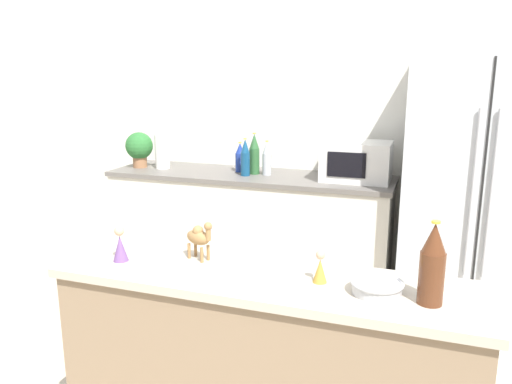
# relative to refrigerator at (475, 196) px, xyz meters

# --- Properties ---
(wall_back) EXTENTS (8.00, 0.06, 2.55)m
(wall_back) POSITION_rel_refrigerator_xyz_m (-1.07, 0.42, 0.37)
(wall_back) COLOR silver
(wall_back) RESTS_ON ground_plane
(back_counter) EXTENTS (2.20, 0.63, 0.93)m
(back_counter) POSITION_rel_refrigerator_xyz_m (-1.61, 0.09, -0.44)
(back_counter) COLOR silver
(back_counter) RESTS_ON ground_plane
(refrigerator) EXTENTS (0.90, 0.77, 1.81)m
(refrigerator) POSITION_rel_refrigerator_xyz_m (0.00, 0.00, 0.00)
(refrigerator) COLOR silver
(refrigerator) RESTS_ON ground_plane
(bar_counter) EXTENTS (1.65, 0.44, 0.92)m
(bar_counter) POSITION_rel_refrigerator_xyz_m (-0.87, -1.77, -0.44)
(bar_counter) COLOR #8C7256
(bar_counter) RESTS_ON ground_plane
(potted_plant) EXTENTS (0.22, 0.22, 0.29)m
(potted_plant) POSITION_rel_refrigerator_xyz_m (-2.55, 0.04, 0.19)
(potted_plant) COLOR #9E6B47
(potted_plant) RESTS_ON back_counter
(paper_towel_roll) EXTENTS (0.12, 0.12, 0.28)m
(paper_towel_roll) POSITION_rel_refrigerator_xyz_m (-2.35, 0.06, 0.17)
(paper_towel_roll) COLOR white
(paper_towel_roll) RESTS_ON back_counter
(microwave) EXTENTS (0.48, 0.37, 0.28)m
(microwave) POSITION_rel_refrigerator_xyz_m (-0.79, 0.11, 0.17)
(microwave) COLOR white
(microwave) RESTS_ON back_counter
(back_bottle_0) EXTENTS (0.07, 0.07, 0.28)m
(back_bottle_0) POSITION_rel_refrigerator_xyz_m (-1.61, -0.00, 0.16)
(back_bottle_0) COLOR navy
(back_bottle_0) RESTS_ON back_counter
(back_bottle_1) EXTENTS (0.08, 0.08, 0.23)m
(back_bottle_1) POSITION_rel_refrigerator_xyz_m (-1.70, 0.14, 0.14)
(back_bottle_1) COLOR navy
(back_bottle_1) RESTS_ON back_counter
(back_bottle_2) EXTENTS (0.07, 0.07, 0.26)m
(back_bottle_2) POSITION_rel_refrigerator_xyz_m (-1.46, 0.08, 0.15)
(back_bottle_2) COLOR #B2B7BC
(back_bottle_2) RESTS_ON back_counter
(back_bottle_3) EXTENTS (0.08, 0.08, 0.32)m
(back_bottle_3) POSITION_rel_refrigerator_xyz_m (-1.57, 0.09, 0.18)
(back_bottle_3) COLOR #2D6033
(back_bottle_3) RESTS_ON back_counter
(wine_bottle) EXTENTS (0.08, 0.08, 0.29)m
(wine_bottle) POSITION_rel_refrigerator_xyz_m (-0.27, -1.81, 0.16)
(wine_bottle) COLOR #562D19
(wine_bottle) RESTS_ON bar_counter
(fruit_bowl) EXTENTS (0.19, 0.19, 0.05)m
(fruit_bowl) POSITION_rel_refrigerator_xyz_m (-0.44, -1.79, 0.05)
(fruit_bowl) COLOR #B7BABF
(fruit_bowl) RESTS_ON bar_counter
(camel_figurine) EXTENTS (0.14, 0.10, 0.17)m
(camel_figurine) POSITION_rel_refrigerator_xyz_m (-1.17, -1.70, 0.12)
(camel_figurine) COLOR olive
(camel_figurine) RESTS_ON bar_counter
(wise_man_figurine_blue) EXTENTS (0.06, 0.06, 0.15)m
(wise_man_figurine_blue) POSITION_rel_refrigerator_xyz_m (-1.47, -1.82, 0.08)
(wise_man_figurine_blue) COLOR #6B4784
(wise_man_figurine_blue) RESTS_ON bar_counter
(wise_man_figurine_crimson) EXTENTS (0.05, 0.05, 0.12)m
(wise_man_figurine_crimson) POSITION_rel_refrigerator_xyz_m (-0.65, -1.76, 0.07)
(wise_man_figurine_crimson) COLOR #B28933
(wise_man_figurine_crimson) RESTS_ON bar_counter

